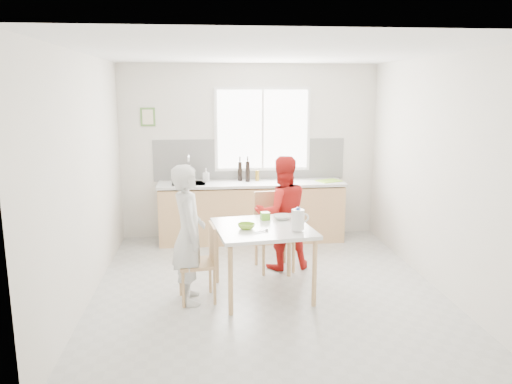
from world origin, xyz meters
TOP-DOWN VIEW (x-y plane):
  - ground at (0.00, 0.00)m, footprint 4.50×4.50m
  - room_shell at (0.00, 0.00)m, footprint 4.50×4.50m
  - window at (0.20, 2.23)m, footprint 1.50×0.06m
  - backsplash at (0.00, 2.24)m, footprint 3.00×0.02m
  - picture_frame at (-1.55, 2.23)m, footprint 0.22×0.03m
  - kitchen_counter at (-0.00, 1.95)m, footprint 2.84×0.64m
  - dining_table at (-0.07, -0.15)m, footprint 1.17×1.17m
  - chair_left at (-0.74, -0.24)m, footprint 0.45×0.45m
  - chair_far at (0.17, 0.72)m, footprint 0.52×0.52m
  - person_white at (-0.89, -0.26)m, footprint 0.44×0.60m
  - person_red at (0.28, 0.70)m, footprint 0.79×0.65m
  - bowl_green at (-0.26, -0.22)m, footprint 0.21×0.21m
  - bowl_white at (0.20, 0.14)m, footprint 0.24×0.24m
  - milk_jug at (0.29, -0.38)m, footprint 0.19×0.14m
  - green_box at (-0.00, 0.15)m, footprint 0.11×0.11m
  - spoon at (-0.12, -0.37)m, footprint 0.15×0.09m
  - cutting_board at (1.20, 1.90)m, footprint 0.42×0.37m
  - wine_bottle_a at (-0.05, 1.98)m, footprint 0.07×0.07m
  - wine_bottle_b at (-0.17, 2.09)m, footprint 0.07×0.07m
  - jar_amber at (0.10, 2.06)m, footprint 0.06×0.06m
  - soap_bottle at (-0.69, 2.05)m, footprint 0.10×0.11m

SIDE VIEW (x-z plane):
  - ground at x=0.00m, z-range 0.00..0.00m
  - kitchen_counter at x=0.00m, z-range -0.27..1.10m
  - chair_left at x=-0.74m, z-range 0.04..0.90m
  - chair_far at x=0.17m, z-range 0.05..1.05m
  - dining_table at x=-0.07m, z-range 0.32..1.12m
  - person_red at x=0.28m, z-range 0.00..1.48m
  - person_white at x=-0.89m, z-range 0.00..1.53m
  - spoon at x=-0.12m, z-range 0.80..0.82m
  - bowl_white at x=0.20m, z-range 0.80..0.85m
  - bowl_green at x=-0.26m, z-range 0.80..0.86m
  - green_box at x=0.00m, z-range 0.80..0.89m
  - cutting_board at x=1.20m, z-range 0.92..0.93m
  - milk_jug at x=0.29m, z-range 0.81..1.06m
  - jar_amber at x=0.10m, z-range 0.92..1.08m
  - soap_bottle at x=-0.69m, z-range 0.92..1.13m
  - wine_bottle_b at x=-0.17m, z-range 0.92..1.22m
  - wine_bottle_a at x=-0.05m, z-range 0.92..1.24m
  - backsplash at x=0.00m, z-range 0.90..1.55m
  - room_shell at x=0.00m, z-range -0.61..3.89m
  - window at x=0.20m, z-range 1.05..2.35m
  - picture_frame at x=-1.55m, z-range 1.76..2.04m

